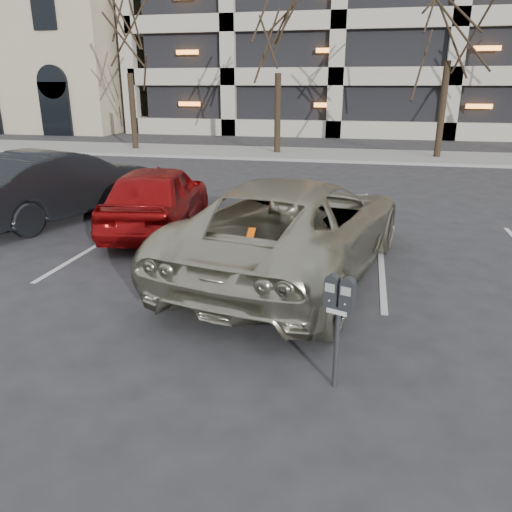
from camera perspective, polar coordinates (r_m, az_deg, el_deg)
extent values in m
plane|color=#28282B|center=(7.63, 3.85, -4.87)|extent=(140.00, 140.00, 0.00)
cube|color=gray|center=(23.13, 9.90, 11.28)|extent=(80.00, 4.00, 0.12)
cube|color=silver|center=(11.00, -16.41, 2.00)|extent=(0.10, 5.20, 0.00)
cube|color=silver|center=(10.00, -2.13, 1.09)|extent=(0.10, 5.20, 0.00)
cube|color=silver|center=(9.72, 14.09, -0.02)|extent=(0.10, 5.20, 0.00)
cylinder|color=black|center=(25.43, -13.87, 15.60)|extent=(0.28, 0.28, 3.56)
cylinder|color=black|center=(23.29, 2.48, 15.82)|extent=(0.28, 0.28, 3.54)
cylinder|color=black|center=(23.13, 20.48, 15.23)|extent=(0.28, 0.28, 3.99)
cylinder|color=black|center=(5.40, 9.16, -10.46)|extent=(0.06, 0.06, 0.90)
cube|color=black|center=(5.19, 9.44, -5.94)|extent=(0.32, 0.20, 0.06)
cube|color=silver|center=(5.15, 9.18, -6.36)|extent=(0.21, 0.08, 0.05)
cube|color=gray|center=(5.07, 8.42, -3.63)|extent=(0.10, 0.04, 0.09)
cube|color=gray|center=(5.02, 10.19, -4.02)|extent=(0.10, 0.04, 0.09)
imported|color=#B0AD96|center=(8.43, 4.37, 3.41)|extent=(3.84, 6.33, 1.64)
cube|color=#E34E04|center=(7.31, 0.63, 7.67)|extent=(0.10, 0.20, 0.01)
imported|color=#9B0E0F|center=(11.24, -11.16, 6.64)|extent=(2.38, 4.54, 1.47)
imported|color=black|center=(12.94, -21.52, 7.64)|extent=(3.20, 5.25, 1.63)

